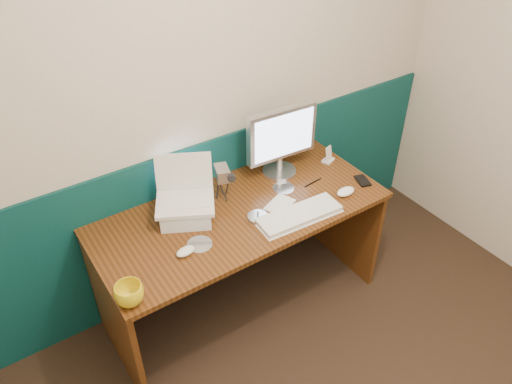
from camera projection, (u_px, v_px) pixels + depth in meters
back_wall at (192, 103)px, 2.61m from camera, size 3.50×0.04×2.50m
wainscot at (202, 215)px, 3.06m from camera, size 3.48×0.02×1.00m
desk at (242, 260)px, 2.92m from camera, size 1.60×0.70×0.75m
laptop_riser at (186, 212)px, 2.61m from camera, size 0.33×0.31×0.09m
laptop at (183, 186)px, 2.51m from camera, size 0.37×0.34×0.25m
monitor at (280, 141)px, 2.85m from camera, size 0.44×0.15×0.43m
keyboard at (299, 215)px, 2.64m from camera, size 0.47×0.18×0.03m
mouse_right at (346, 192)px, 2.80m from camera, size 0.12×0.07×0.04m
mouse_left at (186, 251)px, 2.42m from camera, size 0.11×0.07×0.03m
mug at (129, 294)px, 2.16m from camera, size 0.15×0.15×0.10m
camcorder at (223, 184)px, 2.73m from camera, size 0.12×0.15×0.19m
cd_spindle at (258, 217)px, 2.63m from camera, size 0.11×0.11×0.02m
cd_loose_a at (200, 244)px, 2.48m from camera, size 0.13×0.13×0.00m
cd_loose_b at (283, 188)px, 2.86m from camera, size 0.12×0.12×0.00m
pen at (313, 182)px, 2.89m from camera, size 0.13×0.02×0.01m
papers at (280, 204)px, 2.73m from camera, size 0.20×0.17×0.00m
dock at (328, 160)px, 3.07m from camera, size 0.09×0.08×0.01m
music_player at (329, 153)px, 3.04m from camera, size 0.06×0.04×0.09m
pda at (363, 181)px, 2.90m from camera, size 0.09×0.12×0.01m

